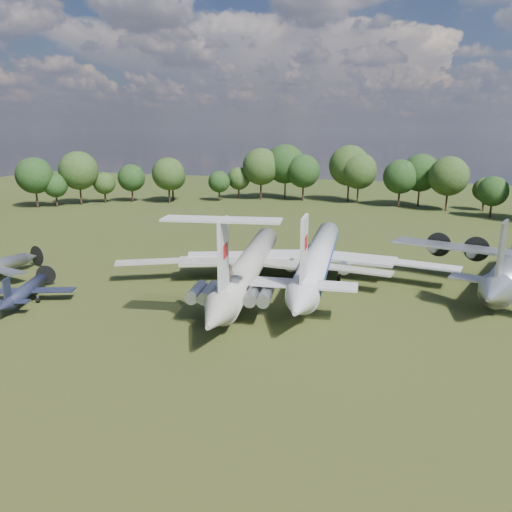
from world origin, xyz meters
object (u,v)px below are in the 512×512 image
(tu104_jet, at_px, (318,262))
(an12_transport, at_px, (512,272))
(small_prop_west, at_px, (26,293))
(il62_airliner, at_px, (250,269))
(person_on_il62, at_px, (230,273))

(tu104_jet, relative_size, an12_transport, 1.39)
(small_prop_west, bearing_deg, il62_airliner, 10.29)
(il62_airliner, relative_size, an12_transport, 1.35)
(tu104_jet, xyz_separation_m, person_on_il62, (-5.46, -18.51, 3.08))
(person_on_il62, bearing_deg, tu104_jet, -116.08)
(il62_airliner, xyz_separation_m, an12_transport, (31.72, 9.43, -0.01))
(tu104_jet, height_order, small_prop_west, tu104_jet)
(il62_airliner, height_order, small_prop_west, il62_airliner)
(small_prop_west, bearing_deg, an12_transport, 1.95)
(il62_airliner, distance_m, person_on_il62, 13.15)
(tu104_jet, distance_m, small_prop_west, 36.46)
(il62_airliner, distance_m, tu104_jet, 9.70)
(an12_transport, distance_m, small_prop_west, 59.37)
(il62_airliner, bearing_deg, small_prop_west, -158.30)
(il62_airliner, xyz_separation_m, small_prop_west, (-22.80, -14.04, -1.20))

